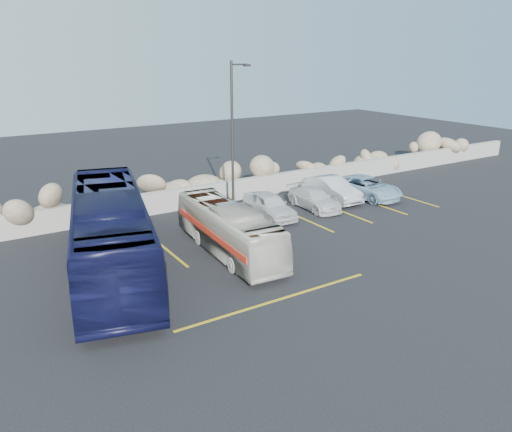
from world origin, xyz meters
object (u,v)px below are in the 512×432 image
lamppost (233,136)px  car_d (367,187)px  car_c (314,199)px  vintage_bus (228,229)px  tour_coach (111,232)px  car_b (332,189)px  car_a (269,205)px

lamppost → car_d: size_ratio=1.76×
car_c → vintage_bus: bearing=-153.8°
vintage_bus → tour_coach: 4.95m
tour_coach → car_b: bearing=26.2°
car_b → car_c: bearing=-157.1°
car_b → car_d: car_b is taller
lamppost → car_d: (8.47, -1.28, -3.66)m
vintage_bus → car_b: 9.91m
vintage_bus → car_d: vintage_bus is taller
lamppost → car_c: lamppost is taller
vintage_bus → car_a: 5.28m
tour_coach → car_a: size_ratio=3.02×
vintage_bus → car_c: vintage_bus is taller
lamppost → car_c: 5.93m
lamppost → car_b: bearing=-5.7°
lamppost → tour_coach: 8.93m
lamppost → car_d: 9.32m
car_b → tour_coach: bearing=-166.2°
car_a → car_c: car_a is taller
vintage_bus → car_b: bearing=26.5°
lamppost → tour_coach: bearing=-154.6°
car_d → lamppost: bearing=165.5°
lamppost → vintage_bus: lamppost is taller
lamppost → car_d: bearing=-8.6°
car_a → car_c: size_ratio=1.02×
tour_coach → lamppost: bearing=39.4°
vintage_bus → car_c: 7.89m
car_b → car_d: bearing=-15.0°
vintage_bus → tour_coach: tour_coach is taller
car_b → car_c: 2.04m
vintage_bus → car_a: vintage_bus is taller
car_c → car_d: size_ratio=0.83×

